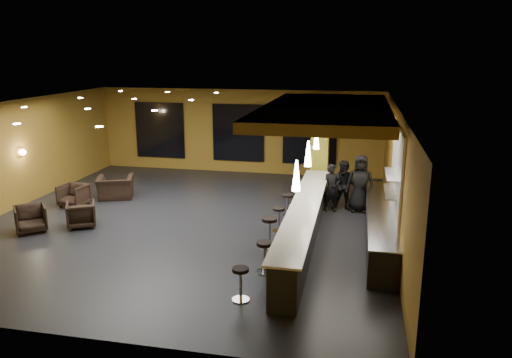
% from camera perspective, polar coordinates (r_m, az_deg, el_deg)
% --- Properties ---
extents(floor, '(12.00, 13.00, 0.10)m').
position_cam_1_polar(floor, '(15.45, -7.69, -4.93)').
color(floor, black).
rests_on(floor, ground).
extents(ceiling, '(12.00, 13.00, 0.10)m').
position_cam_1_polar(ceiling, '(14.66, -8.16, 8.46)').
color(ceiling, black).
extents(wall_back, '(12.00, 0.10, 3.50)m').
position_cam_1_polar(wall_back, '(21.13, -1.97, 5.48)').
color(wall_back, olive).
rests_on(wall_back, floor).
extents(wall_front, '(12.00, 0.10, 3.50)m').
position_cam_1_polar(wall_front, '(9.32, -21.55, -7.32)').
color(wall_front, olive).
rests_on(wall_front, floor).
extents(wall_left, '(0.10, 13.00, 3.50)m').
position_cam_1_polar(wall_left, '(17.90, -26.51, 2.32)').
color(wall_left, olive).
rests_on(wall_left, floor).
extents(wall_right, '(0.10, 13.00, 3.50)m').
position_cam_1_polar(wall_right, '(14.15, 15.84, 0.43)').
color(wall_right, olive).
rests_on(wall_right, floor).
extents(wood_soffit, '(3.60, 8.00, 0.28)m').
position_cam_1_polar(wood_soffit, '(14.85, 8.05, 7.80)').
color(wood_soffit, '#B08333').
rests_on(wood_soffit, ceiling).
extents(window_left, '(2.20, 0.06, 2.40)m').
position_cam_1_polar(window_left, '(22.12, -10.92, 5.51)').
color(window_left, black).
rests_on(window_left, wall_back).
extents(window_center, '(2.20, 0.06, 2.40)m').
position_cam_1_polar(window_center, '(21.03, -2.04, 5.30)').
color(window_center, black).
rests_on(window_center, wall_back).
extents(window_right, '(2.20, 0.06, 2.40)m').
position_cam_1_polar(window_right, '(20.53, 6.15, 5.00)').
color(window_right, black).
rests_on(window_right, wall_back).
extents(tile_backsplash, '(0.06, 3.20, 2.40)m').
position_cam_1_polar(tile_backsplash, '(13.12, 15.80, 0.47)').
color(tile_backsplash, white).
rests_on(tile_backsplash, wall_right).
extents(bar_counter, '(0.60, 8.00, 1.00)m').
position_cam_1_polar(bar_counter, '(13.57, 5.56, -5.18)').
color(bar_counter, black).
rests_on(bar_counter, floor).
extents(bar_top, '(0.78, 8.10, 0.05)m').
position_cam_1_polar(bar_top, '(13.40, 5.61, -3.07)').
color(bar_top, white).
rests_on(bar_top, bar_counter).
extents(prep_counter, '(0.70, 6.00, 0.86)m').
position_cam_1_polar(prep_counter, '(14.02, 13.97, -5.21)').
color(prep_counter, black).
rests_on(prep_counter, floor).
extents(prep_top, '(0.72, 6.00, 0.03)m').
position_cam_1_polar(prep_top, '(13.88, 14.08, -3.44)').
color(prep_top, silver).
rests_on(prep_top, prep_counter).
extents(wall_shelf_lower, '(0.30, 1.50, 0.03)m').
position_cam_1_polar(wall_shelf_lower, '(13.01, 15.12, -1.41)').
color(wall_shelf_lower, silver).
rests_on(wall_shelf_lower, wall_right).
extents(wall_shelf_upper, '(0.30, 1.50, 0.03)m').
position_cam_1_polar(wall_shelf_upper, '(12.90, 15.25, 0.51)').
color(wall_shelf_upper, silver).
rests_on(wall_shelf_upper, wall_right).
extents(column, '(0.60, 0.60, 3.50)m').
position_cam_1_polar(column, '(17.68, 7.32, 3.60)').
color(column, '#A89B25').
rests_on(column, floor).
extents(wall_sconce, '(0.22, 0.22, 0.22)m').
position_cam_1_polar(wall_sconce, '(18.17, -25.15, 2.80)').
color(wall_sconce, '#FFE5B2').
rests_on(wall_sconce, wall_left).
extents(pendant_0, '(0.20, 0.20, 0.70)m').
position_cam_1_polar(pendant_0, '(11.13, 4.64, 0.39)').
color(pendant_0, white).
rests_on(pendant_0, wood_soffit).
extents(pendant_1, '(0.20, 0.20, 0.70)m').
position_cam_1_polar(pendant_1, '(13.55, 5.98, 2.91)').
color(pendant_1, white).
rests_on(pendant_1, wood_soffit).
extents(pendant_2, '(0.20, 0.20, 0.70)m').
position_cam_1_polar(pendant_2, '(16.00, 6.92, 4.66)').
color(pendant_2, white).
rests_on(pendant_2, wood_soffit).
extents(staff_a, '(0.66, 0.54, 1.56)m').
position_cam_1_polar(staff_a, '(16.13, 8.64, -1.04)').
color(staff_a, black).
rests_on(staff_a, floor).
extents(staff_b, '(0.86, 0.70, 1.65)m').
position_cam_1_polar(staff_b, '(16.31, 10.09, -0.76)').
color(staff_b, black).
rests_on(staff_b, floor).
extents(staff_c, '(0.91, 0.60, 1.85)m').
position_cam_1_polar(staff_c, '(16.28, 11.80, -0.51)').
color(staff_c, black).
rests_on(staff_c, floor).
extents(armchair_a, '(1.16, 1.17, 0.76)m').
position_cam_1_polar(armchair_a, '(15.70, -24.36, -4.16)').
color(armchair_a, black).
rests_on(armchair_a, floor).
extents(armchair_b, '(1.09, 1.10, 0.74)m').
position_cam_1_polar(armchair_b, '(15.59, -19.35, -3.83)').
color(armchair_b, black).
rests_on(armchair_b, floor).
extents(armchair_c, '(0.89, 0.91, 0.75)m').
position_cam_1_polar(armchair_c, '(17.68, -20.12, -1.77)').
color(armchair_c, black).
rests_on(armchair_c, floor).
extents(armchair_d, '(1.49, 1.40, 0.78)m').
position_cam_1_polar(armchair_d, '(18.18, -15.77, -0.94)').
color(armchair_d, black).
rests_on(armchair_d, floor).
extents(bar_stool_0, '(0.37, 0.37, 0.73)m').
position_cam_1_polar(bar_stool_0, '(10.50, -1.77, -11.43)').
color(bar_stool_0, silver).
rests_on(bar_stool_0, floor).
extents(bar_stool_1, '(0.38, 0.38, 0.76)m').
position_cam_1_polar(bar_stool_1, '(11.71, 0.95, -8.47)').
color(bar_stool_1, silver).
rests_on(bar_stool_1, floor).
extents(bar_stool_2, '(0.43, 0.43, 0.85)m').
position_cam_1_polar(bar_stool_2, '(13.05, 1.54, -5.73)').
color(bar_stool_2, silver).
rests_on(bar_stool_2, floor).
extents(bar_stool_3, '(0.36, 0.36, 0.72)m').
position_cam_1_polar(bar_stool_3, '(14.29, 2.61, -4.28)').
color(bar_stool_3, silver).
rests_on(bar_stool_3, floor).
extents(bar_stool_4, '(0.36, 0.36, 0.71)m').
position_cam_1_polar(bar_stool_4, '(15.59, 3.61, -2.69)').
color(bar_stool_4, silver).
rests_on(bar_stool_4, floor).
extents(bar_stool_5, '(0.40, 0.40, 0.79)m').
position_cam_1_polar(bar_stool_5, '(16.80, 4.53, -1.26)').
color(bar_stool_5, silver).
rests_on(bar_stool_5, floor).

